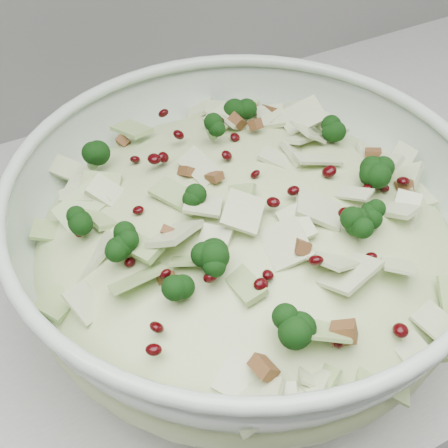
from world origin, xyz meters
TOP-DOWN VIEW (x-y plane):
  - mixing_bowl at (0.35, 1.60)m, footprint 0.46×0.46m
  - salad at (0.35, 1.60)m, footprint 0.47×0.47m

SIDE VIEW (x-z plane):
  - mixing_bowl at x=0.35m, z-range 0.90..1.07m
  - salad at x=0.35m, z-range 0.93..1.09m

